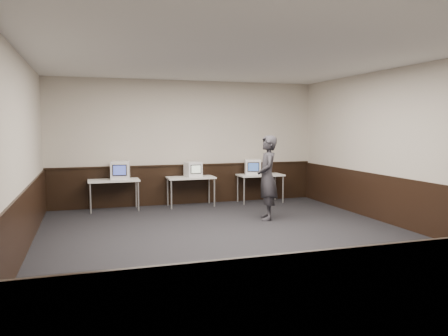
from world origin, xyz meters
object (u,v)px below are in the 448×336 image
at_px(desk_left, 114,182).
at_px(emac_right, 253,167).
at_px(desk_right, 260,177).
at_px(emac_left, 120,170).
at_px(emac_center, 193,169).
at_px(person, 267,178).
at_px(desk_center, 191,180).

height_order(desk_left, emac_right, emac_right).
xyz_separation_m(desk_right, emac_left, (-3.64, 0.01, 0.29)).
height_order(emac_left, emac_right, emac_left).
xyz_separation_m(emac_center, emac_right, (1.61, -0.03, 0.02)).
height_order(desk_right, person, person).
height_order(desk_center, desk_right, same).
bearing_deg(person, desk_right, 178.11).
distance_m(emac_left, person, 3.61).
relative_size(desk_left, emac_center, 2.68).
height_order(emac_left, emac_center, emac_left).
relative_size(desk_left, person, 0.66).
distance_m(desk_left, emac_center, 1.98).
height_order(desk_right, emac_right, emac_right).
xyz_separation_m(desk_left, emac_center, (1.97, 0.03, 0.26)).
height_order(desk_left, person, person).
height_order(desk_right, emac_center, emac_center).
bearing_deg(person, emac_left, -108.43).
bearing_deg(desk_left, emac_center, 0.79).
bearing_deg(emac_center, emac_left, 172.42).
bearing_deg(emac_left, desk_right, 8.10).
bearing_deg(person, desk_left, -106.92).
height_order(desk_center, person, person).
height_order(emac_center, person, person).
bearing_deg(desk_left, emac_right, -0.08).
relative_size(desk_right, emac_center, 2.68).
distance_m(emac_center, emac_right, 1.61).
distance_m(desk_right, emac_right, 0.35).
xyz_separation_m(desk_left, desk_center, (1.90, 0.00, 0.00)).
height_order(desk_left, emac_center, emac_center).
relative_size(emac_center, person, 0.24).
xyz_separation_m(desk_right, emac_center, (-1.83, 0.03, 0.26)).
xyz_separation_m(desk_left, emac_right, (3.58, -0.00, 0.27)).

